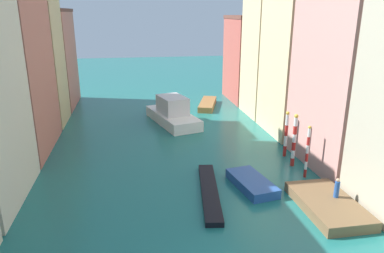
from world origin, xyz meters
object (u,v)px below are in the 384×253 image
Objects in this scene: mooring_pole_1 at (294,140)px; vaporetto_white at (173,113)px; gondola_black at (210,191)px; motorboat_0 at (252,183)px; waterfront_dock at (328,205)px; mooring_pole_0 at (307,151)px; mooring_pole_2 at (286,134)px; person_on_dock at (337,189)px; motorboat_1 at (208,104)px.

vaporetto_white is at bearing 121.00° from mooring_pole_1.
motorboat_0 reaches higher than gondola_black.
mooring_pole_0 reaches higher than waterfront_dock.
mooring_pole_2 is 16.14m from vaporetto_white.
mooring_pole_2 is (0.37, 9.78, 0.88)m from person_on_dock.
mooring_pole_1 reaches higher than waterfront_dock.
person_on_dock is 0.14× the size of vaporetto_white.
waterfront_dock is at bearing -99.52° from mooring_pole_0.
waterfront_dock is 1.33× the size of mooring_pole_1.
waterfront_dock is 30.41m from motorboat_1.
mooring_pole_2 is 0.43× the size of vaporetto_white.
vaporetto_white is 9.51m from motorboat_1.
gondola_black is at bearing -169.94° from mooring_pole_0.
mooring_pole_2 is at bearing 87.21° from mooring_pole_0.
mooring_pole_2 is at bearing -80.50° from motorboat_1.
waterfront_dock is 6.00m from motorboat_0.
motorboat_0 is 0.69× the size of motorboat_1.
motorboat_1 reaches higher than gondola_black.
gondola_black is (-8.68, -3.99, -2.33)m from mooring_pole_1.
gondola_black is (-7.83, 3.75, -0.18)m from waterfront_dock.
waterfront_dock is 5.72m from mooring_pole_0.
gondola_black is 27.16m from motorboat_1.
motorboat_0 is at bearing 7.73° from gondola_black.
mooring_pole_1 is at bearing 91.06° from mooring_pole_0.
mooring_pole_1 reaches higher than motorboat_0.
mooring_pole_2 reaches higher than motorboat_0.
motorboat_1 is at bearing 49.78° from vaporetto_white.
motorboat_0 is 26.17m from motorboat_1.
mooring_pole_1 reaches higher than person_on_dock.
gondola_black is 3.62m from motorboat_0.
person_on_dock is at bearing -91.61° from mooring_pole_0.
mooring_pole_1 is (0.84, 7.74, 2.15)m from waterfront_dock.
gondola_black is at bearing -88.38° from vaporetto_white.
vaporetto_white is (-9.13, 22.78, -0.19)m from person_on_dock.
mooring_pole_2 is 0.48× the size of gondola_black.
motorboat_0 is at bearing -94.35° from motorboat_1.
person_on_dock is 0.33× the size of mooring_pole_2.
waterfront_dock is 1.34m from person_on_dock.
waterfront_dock is at bearing -96.21° from mooring_pole_1.
mooring_pole_1 reaches higher than motorboat_1.
vaporetto_white reaches higher than waterfront_dock.
person_on_dock is 0.32× the size of mooring_pole_0.
mooring_pole_1 is at bearing 24.71° from gondola_black.
mooring_pole_1 reaches higher than gondola_black.
motorboat_0 is (4.14, -18.86, -0.88)m from vaporetto_white.
mooring_pole_0 is 2.45m from mooring_pole_1.
person_on_dock reaches higher than gondola_black.
mooring_pole_1 is at bearing 89.27° from person_on_dock.
mooring_pole_0 is at bearing 80.48° from waterfront_dock.
mooring_pole_1 is at bearing -59.00° from vaporetto_white.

